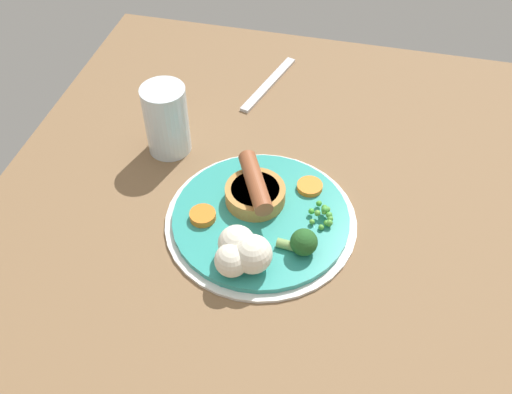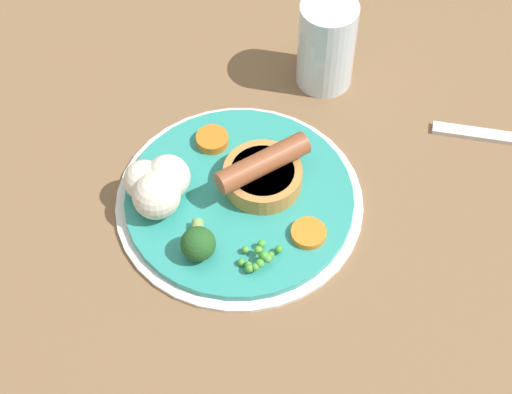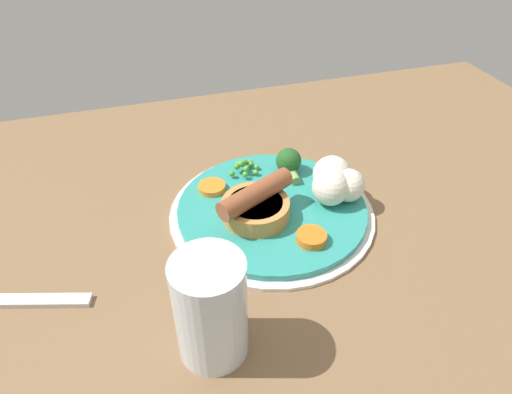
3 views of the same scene
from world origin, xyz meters
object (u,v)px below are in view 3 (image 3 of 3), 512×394
object	(u,v)px
sausage_pudding	(256,205)
drinking_glass	(211,309)
carrot_slice_2	(212,187)
broccoli_floret_near	(288,162)
pea_pile	(245,166)
carrot_slice_0	(311,237)
fork	(8,301)
cauliflower_floret	(335,181)
dinner_plate	(272,210)

from	to	relation	value
sausage_pudding	drinking_glass	distance (cm)	18.90
sausage_pudding	carrot_slice_2	size ratio (longest dim) A/B	2.87
broccoli_floret_near	carrot_slice_2	distance (cm)	11.68
pea_pile	carrot_slice_0	size ratio (longest dim) A/B	1.31
pea_pile	drinking_glass	bearing A→B (deg)	-111.94
broccoli_floret_near	fork	distance (cm)	39.25
sausage_pudding	pea_pile	xyz separation A→B (cm)	(1.44, 10.34, -0.97)
cauliflower_floret	carrot_slice_2	bearing A→B (deg)	158.32
cauliflower_floret	drinking_glass	world-z (taller)	drinking_glass
broccoli_floret_near	drinking_glass	size ratio (longest dim) A/B	0.48
carrot_slice_2	drinking_glass	distance (cm)	24.61
dinner_plate	sausage_pudding	world-z (taller)	sausage_pudding
cauliflower_floret	pea_pile	bearing A→B (deg)	137.85
pea_pile	cauliflower_floret	size ratio (longest dim) A/B	0.66
sausage_pudding	drinking_glass	size ratio (longest dim) A/B	0.94
sausage_pudding	drinking_glass	xyz separation A→B (cm)	(-9.28, -16.27, 2.49)
sausage_pudding	fork	distance (cm)	30.07
broccoli_floret_near	cauliflower_floret	bearing A→B (deg)	-145.57
sausage_pudding	broccoli_floret_near	world-z (taller)	sausage_pudding
pea_pile	cauliflower_floret	distance (cm)	13.65
cauliflower_floret	drinking_glass	distance (cm)	27.24
cauliflower_floret	carrot_slice_0	distance (cm)	9.98
pea_pile	carrot_slice_0	distance (cm)	16.98
carrot_slice_2	drinking_glass	size ratio (longest dim) A/B	0.33
cauliflower_floret	fork	world-z (taller)	cauliflower_floret
dinner_plate	broccoli_floret_near	world-z (taller)	broccoli_floret_near
sausage_pudding	carrot_slice_2	world-z (taller)	sausage_pudding
sausage_pudding	dinner_plate	bearing A→B (deg)	4.33
dinner_plate	cauliflower_floret	size ratio (longest dim) A/B	3.75
dinner_plate	sausage_pudding	bearing A→B (deg)	-149.24
pea_pile	cauliflower_floret	xyz separation A→B (cm)	(10.05, -9.10, 1.51)
fork	pea_pile	bearing A→B (deg)	41.65
pea_pile	broccoli_floret_near	bearing A→B (deg)	-17.94
dinner_plate	carrot_slice_0	bearing A→B (deg)	-72.83
broccoli_floret_near	cauliflower_floret	world-z (taller)	cauliflower_floret
dinner_plate	broccoli_floret_near	distance (cm)	8.64
drinking_glass	dinner_plate	bearing A→B (deg)	56.14
broccoli_floret_near	pea_pile	bearing A→B (deg)	76.82
carrot_slice_0	broccoli_floret_near	bearing A→B (deg)	81.24
sausage_pudding	cauliflower_floret	bearing A→B (deg)	-20.29
dinner_plate	drinking_glass	bearing A→B (deg)	-123.86
dinner_plate	cauliflower_floret	distance (cm)	9.38
sausage_pudding	carrot_slice_0	size ratio (longest dim) A/B	2.93
cauliflower_floret	carrot_slice_2	xyz separation A→B (cm)	(-15.64, 6.22, -2.08)
sausage_pudding	pea_pile	bearing A→B (deg)	55.64
dinner_plate	pea_pile	distance (cm)	8.99
sausage_pudding	drinking_glass	world-z (taller)	drinking_glass
dinner_plate	cauliflower_floret	bearing A→B (deg)	-2.54
broccoli_floret_near	fork	xyz separation A→B (cm)	(-37.00, -12.80, -2.86)
broccoli_floret_near	fork	bearing A→B (deg)	113.84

